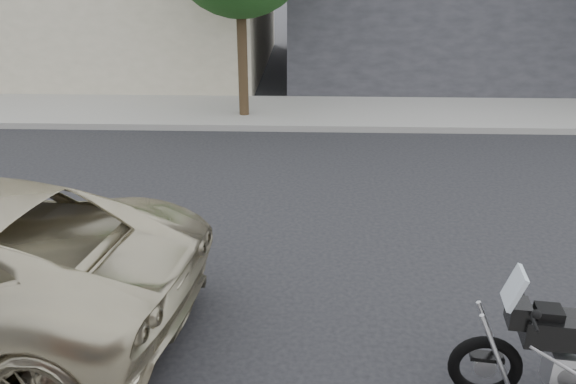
% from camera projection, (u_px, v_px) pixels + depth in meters
% --- Properties ---
extents(ground, '(120.00, 120.00, 0.00)m').
position_uv_depth(ground, '(333.00, 228.00, 8.56)').
color(ground, black).
rests_on(ground, ground).
extents(far_sidewalk, '(44.00, 3.00, 0.15)m').
position_uv_depth(far_sidewalk, '(323.00, 113.00, 14.52)').
color(far_sidewalk, gray).
rests_on(far_sidewalk, ground).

